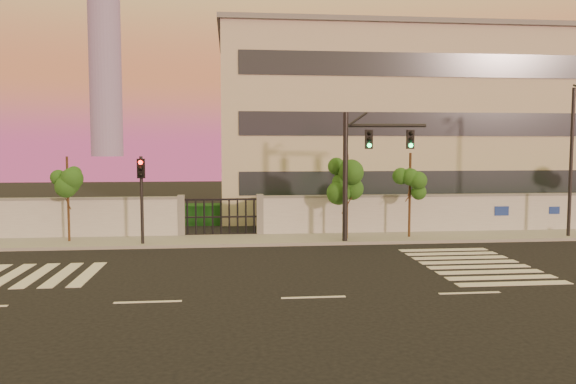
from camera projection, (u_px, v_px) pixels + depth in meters
name	position (u px, v px, depth m)	size (l,w,h in m)	color
ground	(313.00, 298.00, 17.25)	(120.00, 120.00, 0.00)	black
sidewalk	(282.00, 239.00, 27.65)	(60.00, 3.00, 0.15)	gray
perimeter_wall	(281.00, 216.00, 29.07)	(60.00, 0.36, 2.20)	#ABADB2
hedge_row	(295.00, 214.00, 31.92)	(41.00, 4.25, 1.80)	#103511
institutional_building	(394.00, 125.00, 39.49)	(24.40, 12.40, 12.25)	beige
distant_skyscraper	(104.00, 33.00, 283.21)	(16.00, 16.00, 118.00)	slate
road_markings	(256.00, 272.00, 20.81)	(57.00, 7.62, 0.02)	silver
street_tree_c	(68.00, 180.00, 26.51)	(1.35, 1.07, 4.18)	#382314
street_tree_d	(347.00, 177.00, 27.41)	(1.54, 1.22, 4.26)	#382314
street_tree_e	(410.00, 176.00, 27.88)	(1.47, 1.17, 4.34)	#382314
traffic_signal_main	(362.00, 161.00, 26.57)	(3.95, 0.56, 6.24)	black
traffic_signal_secondary	(141.00, 190.00, 25.84)	(0.33, 0.33, 4.20)	black
streetlight_east	(573.00, 154.00, 27.87)	(0.47, 1.90, 7.91)	black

